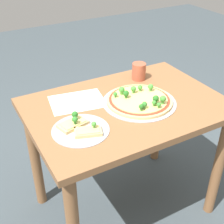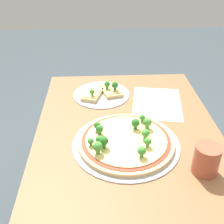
# 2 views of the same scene
# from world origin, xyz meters

# --- Properties ---
(ground_plane) EXTENTS (8.00, 8.00, 0.00)m
(ground_plane) POSITION_xyz_m (0.00, 0.00, 0.00)
(ground_plane) COLOR #3D474C
(dining_table) EXTENTS (1.02, 0.70, 0.76)m
(dining_table) POSITION_xyz_m (0.00, 0.00, 0.63)
(dining_table) COLOR brown
(dining_table) RESTS_ON ground_plane
(pizza_tray_whole) EXTENTS (0.39, 0.39, 0.07)m
(pizza_tray_whole) POSITION_xyz_m (0.07, -0.02, 0.77)
(pizza_tray_whole) COLOR #A3A3A8
(pizza_tray_whole) RESTS_ON dining_table
(pizza_tray_slice) EXTENTS (0.26, 0.26, 0.07)m
(pizza_tray_slice) POSITION_xyz_m (-0.30, -0.09, 0.77)
(pizza_tray_slice) COLOR #A3A3A8
(pizza_tray_slice) RESTS_ON dining_table
(drinking_cup) EXTENTS (0.08, 0.08, 0.10)m
(drinking_cup) POSITION_xyz_m (0.22, 0.22, 0.81)
(drinking_cup) COLOR #AD5138
(drinking_cup) RESTS_ON dining_table
(paper_menu) EXTENTS (0.31, 0.25, 0.00)m
(paper_menu) POSITION_xyz_m (-0.21, 0.15, 0.76)
(paper_menu) COLOR white
(paper_menu) RESTS_ON dining_table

